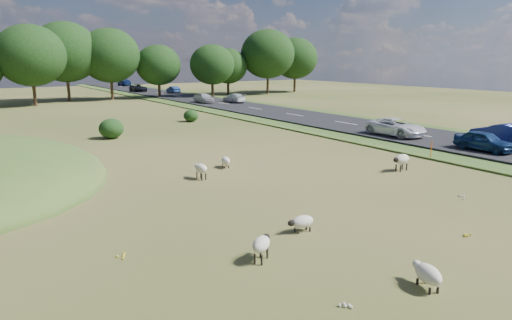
{
  "coord_description": "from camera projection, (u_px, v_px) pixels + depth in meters",
  "views": [
    {
      "loc": [
        -10.67,
        -15.58,
        6.13
      ],
      "look_at": [
        2.0,
        4.0,
        1.0
      ],
      "focal_mm": 32.0,
      "sensor_mm": 36.0,
      "label": 1
    }
  ],
  "objects": [
    {
      "name": "car_1",
      "position": [
        501.0,
        133.0,
        32.91
      ],
      "size": [
        1.49,
        4.26,
        1.4
      ],
      "primitive_type": "imported",
      "rotation": [
        0.0,
        0.0,
        3.14
      ],
      "color": "navy",
      "rests_on": "road"
    },
    {
      "name": "shrubs",
      "position": [
        74.0,
        125.0,
        38.76
      ],
      "size": [
        26.39,
        12.95,
        1.58
      ],
      "color": "black",
      "rests_on": "ground"
    },
    {
      "name": "sheep_0",
      "position": [
        261.0,
        244.0,
        14.12
      ],
      "size": [
        1.09,
        0.94,
        0.8
      ],
      "rotation": [
        0.0,
        0.0,
        0.64
      ],
      "color": "beige",
      "rests_on": "ground"
    },
    {
      "name": "car_0",
      "position": [
        396.0,
        127.0,
        36.08
      ],
      "size": [
        2.28,
        4.95,
        1.38
      ],
      "primitive_type": "imported",
      "color": "white",
      "rests_on": "road"
    },
    {
      "name": "sheep_5",
      "position": [
        302.0,
        222.0,
        16.52
      ],
      "size": [
        1.09,
        0.53,
        0.62
      ],
      "rotation": [
        0.0,
        0.0,
        3.07
      ],
      "color": "beige",
      "rests_on": "ground"
    },
    {
      "name": "sheep_3",
      "position": [
        428.0,
        274.0,
        12.43
      ],
      "size": [
        0.81,
        1.24,
        0.68
      ],
      "rotation": [
        0.0,
        0.0,
        1.24
      ],
      "color": "beige",
      "rests_on": "ground"
    },
    {
      "name": "road",
      "position": [
        264.0,
        111.0,
        54.94
      ],
      "size": [
        8.0,
        150.0,
        0.25
      ],
      "primitive_type": "cube",
      "color": "black",
      "rests_on": "ground"
    },
    {
      "name": "car_5",
      "position": [
        138.0,
        88.0,
        86.6
      ],
      "size": [
        2.23,
        4.83,
        1.34
      ],
      "primitive_type": "imported",
      "color": "black",
      "rests_on": "road"
    },
    {
      "name": "sheep_1",
      "position": [
        201.0,
        168.0,
        23.88
      ],
      "size": [
        0.53,
        1.14,
        0.82
      ],
      "rotation": [
        0.0,
        0.0,
        1.6
      ],
      "color": "beige",
      "rests_on": "ground"
    },
    {
      "name": "car_4",
      "position": [
        173.0,
        90.0,
        82.23
      ],
      "size": [
        1.29,
        3.71,
        1.22
      ],
      "primitive_type": "imported",
      "rotation": [
        0.0,
        0.0,
        3.14
      ],
      "color": "navy",
      "rests_on": "road"
    },
    {
      "name": "sheep_2",
      "position": [
        226.0,
        161.0,
        26.48
      ],
      "size": [
        0.69,
        1.13,
        0.63
      ],
      "rotation": [
        0.0,
        0.0,
        4.45
      ],
      "color": "beige",
      "rests_on": "ground"
    },
    {
      "name": "car_7",
      "position": [
        124.0,
        82.0,
        105.77
      ],
      "size": [
        2.07,
        5.08,
        1.47
      ],
      "primitive_type": "imported",
      "rotation": [
        0.0,
        0.0,
        3.14
      ],
      "color": "navy",
      "rests_on": "road"
    },
    {
      "name": "marker_post",
      "position": [
        431.0,
        150.0,
        28.58
      ],
      "size": [
        0.06,
        0.06,
        1.2
      ],
      "primitive_type": "cylinder",
      "color": "#D8590C",
      "rests_on": "ground"
    },
    {
      "name": "car_2",
      "position": [
        204.0,
        98.0,
        63.89
      ],
      "size": [
        1.65,
        4.09,
        1.39
      ],
      "primitive_type": "imported",
      "color": "silver",
      "rests_on": "road"
    },
    {
      "name": "treeline",
      "position": [
        36.0,
        57.0,
        63.23
      ],
      "size": [
        96.28,
        14.66,
        11.7
      ],
      "color": "black",
      "rests_on": "ground"
    },
    {
      "name": "car_6",
      "position": [
        234.0,
        98.0,
        64.35
      ],
      "size": [
        1.75,
        4.3,
        1.25
      ],
      "primitive_type": "imported",
      "rotation": [
        0.0,
        0.0,
        3.14
      ],
      "color": "white",
      "rests_on": "road"
    },
    {
      "name": "ground",
      "position": [
        125.0,
        139.0,
        36.15
      ],
      "size": [
        160.0,
        160.0,
        0.0
      ],
      "primitive_type": "plane",
      "color": "#374D18",
      "rests_on": "ground"
    },
    {
      "name": "car_3",
      "position": [
        484.0,
        141.0,
        30.08
      ],
      "size": [
        1.54,
        3.83,
        1.31
      ],
      "primitive_type": "imported",
      "color": "navy",
      "rests_on": "road"
    },
    {
      "name": "sheep_4",
      "position": [
        402.0,
        159.0,
        25.59
      ],
      "size": [
        1.37,
        0.73,
        0.96
      ],
      "rotation": [
        0.0,
        0.0,
        3.28
      ],
      "color": "beige",
      "rests_on": "ground"
    }
  ]
}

